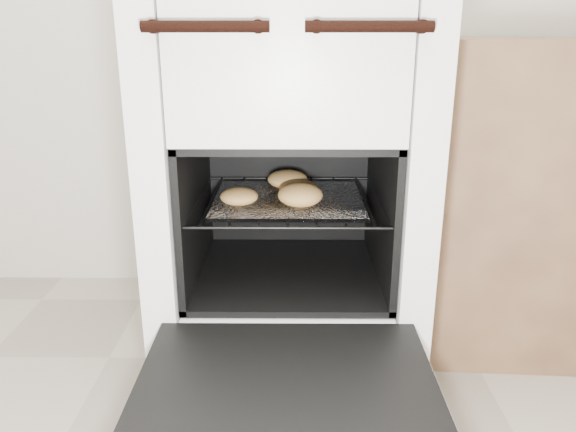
{
  "coord_description": "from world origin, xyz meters",
  "views": [
    {
      "loc": [
        0.17,
        -0.3,
        0.86
      ],
      "look_at": [
        0.16,
        0.98,
        0.43
      ],
      "focal_mm": 35.0,
      "sensor_mm": 36.0,
      "label": 1
    }
  ],
  "objects": [
    {
      "name": "stove",
      "position": [
        0.16,
        1.14,
        0.48
      ],
      "size": [
        0.65,
        0.72,
        0.99
      ],
      "color": "white",
      "rests_on": "ground"
    },
    {
      "name": "oven_door",
      "position": [
        0.16,
        0.59,
        0.22
      ],
      "size": [
        0.58,
        0.45,
        0.04
      ],
      "color": "black",
      "rests_on": "stove"
    },
    {
      "name": "foil_sheet",
      "position": [
        0.16,
        1.05,
        0.45
      ],
      "size": [
        0.37,
        0.32,
        0.01
      ],
      "primitive_type": "cube",
      "color": "white",
      "rests_on": "oven_rack"
    },
    {
      "name": "counter",
      "position": [
        0.93,
        1.24,
        0.42
      ],
      "size": [
        0.87,
        0.61,
        0.84
      ],
      "primitive_type": "cube",
      "rotation": [
        0.0,
        0.0,
        -0.06
      ],
      "color": "brown",
      "rests_on": "ground"
    },
    {
      "name": "oven_rack",
      "position": [
        0.16,
        1.07,
        0.45
      ],
      "size": [
        0.47,
        0.45,
        0.01
      ],
      "color": "black",
      "rests_on": "stove"
    },
    {
      "name": "baked_rolls",
      "position": [
        0.15,
        1.05,
        0.48
      ],
      "size": [
        0.27,
        0.29,
        0.05
      ],
      "color": "tan",
      "rests_on": "foil_sheet"
    }
  ]
}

